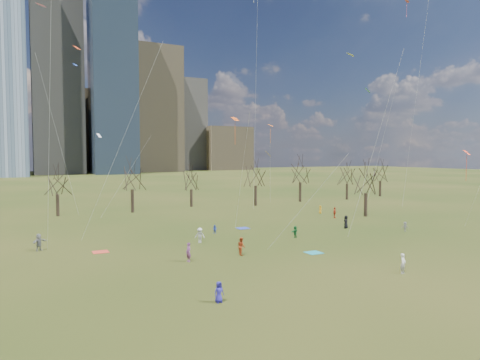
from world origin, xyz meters
name	(u,v)px	position (x,y,z in m)	size (l,w,h in m)	color
ground	(294,257)	(0.00, 0.00, 0.00)	(500.00, 500.00, 0.00)	black
downtown_skyline	(68,100)	(-2.43, 210.64, 39.01)	(212.50, 78.00, 118.00)	slate
bare_tree_row	(175,177)	(-0.09, 37.22, 6.12)	(113.04, 29.80, 9.50)	black
blanket_teal	(314,253)	(2.84, 0.67, 0.01)	(1.60, 1.50, 0.03)	teal
blanket_navy	(243,228)	(2.96, 16.99, 0.01)	(1.60, 1.50, 0.03)	#2436AB
blanket_crimson	(101,252)	(-16.80, 10.91, 0.01)	(1.60, 1.50, 0.03)	red
person_0	(219,292)	(-11.90, -8.51, 0.73)	(0.71, 0.46, 1.46)	#272293
person_1	(403,263)	(5.05, -8.97, 0.86)	(0.62, 0.41, 1.71)	silver
person_2	(241,246)	(-4.29, 3.14, 0.90)	(0.87, 0.68, 1.80)	#A33717
person_3	(405,227)	(20.94, 5.23, 0.63)	(0.82, 0.47, 1.27)	slate
person_5	(295,232)	(5.67, 8.28, 0.72)	(1.34, 0.43, 1.44)	#16652E
person_6	(346,222)	(15.59, 10.60, 0.89)	(0.87, 0.57, 1.78)	black
person_7	(188,252)	(-9.97, 3.02, 0.91)	(0.66, 0.43, 1.81)	#8A4585
person_8	(215,229)	(-2.07, 15.04, 0.56)	(0.55, 0.43, 1.13)	#2940B2
person_9	(200,235)	(-5.86, 10.62, 0.87)	(1.13, 0.65, 1.74)	silver
person_10	(335,213)	(20.33, 18.84, 0.87)	(1.02, 0.42, 1.74)	red
person_11	(39,242)	(-22.49, 14.44, 0.91)	(1.69, 0.54, 1.83)	slate
person_12	(320,209)	(21.55, 24.16, 0.69)	(0.67, 0.44, 1.38)	orange
kites_airborne	(284,126)	(7.60, 14.08, 14.00)	(56.02, 42.41, 34.85)	#E34E13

